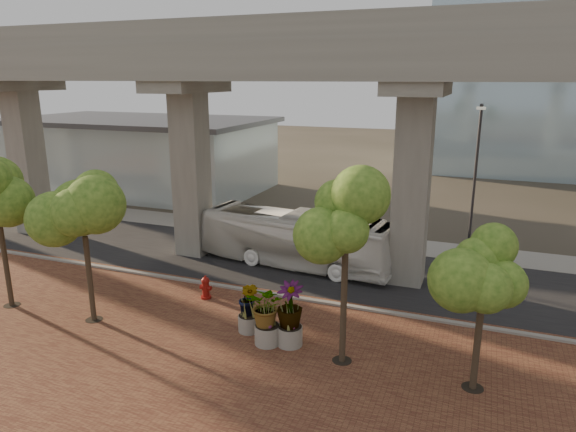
% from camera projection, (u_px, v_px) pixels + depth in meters
% --- Properties ---
extents(ground, '(160.00, 160.00, 0.00)m').
position_uv_depth(ground, '(278.00, 279.00, 25.68)').
color(ground, '#322E24').
rests_on(ground, ground).
extents(brick_plaza, '(70.00, 13.00, 0.06)m').
position_uv_depth(brick_plaza, '(195.00, 357.00, 18.47)').
color(brick_plaza, brown).
rests_on(brick_plaza, ground).
extents(asphalt_road, '(90.00, 8.00, 0.04)m').
position_uv_depth(asphalt_road, '(293.00, 266.00, 27.48)').
color(asphalt_road, black).
rests_on(asphalt_road, ground).
extents(curb_strip, '(70.00, 0.25, 0.16)m').
position_uv_depth(curb_strip, '(262.00, 293.00, 23.86)').
color(curb_strip, gray).
rests_on(curb_strip, ground).
extents(far_sidewalk, '(90.00, 3.00, 0.06)m').
position_uv_depth(far_sidewalk, '(323.00, 237.00, 32.43)').
color(far_sidewalk, gray).
rests_on(far_sidewalk, ground).
extents(transit_viaduct, '(72.00, 5.60, 12.40)m').
position_uv_depth(transit_viaduct, '(293.00, 129.00, 25.59)').
color(transit_viaduct, gray).
rests_on(transit_viaduct, ground).
extents(station_pavilion, '(23.00, 13.00, 6.30)m').
position_uv_depth(station_pavilion, '(140.00, 153.00, 46.20)').
color(station_pavilion, '#ACBDC4').
rests_on(station_pavilion, ground).
extents(transit_bus, '(10.85, 3.63, 2.97)m').
position_uv_depth(transit_bus, '(296.00, 240.00, 27.12)').
color(transit_bus, silver).
rests_on(transit_bus, ground).
extents(fire_hydrant, '(0.53, 0.48, 1.07)m').
position_uv_depth(fire_hydrant, '(206.00, 287.00, 23.23)').
color(fire_hydrant, maroon).
rests_on(fire_hydrant, ground).
extents(planter_front, '(2.13, 2.13, 2.34)m').
position_uv_depth(planter_front, '(267.00, 309.00, 18.99)').
color(planter_front, gray).
rests_on(planter_front, ground).
extents(planter_right, '(2.34, 2.34, 2.49)m').
position_uv_depth(planter_right, '(290.00, 308.00, 18.89)').
color(planter_right, gray).
rests_on(planter_right, ground).
extents(planter_left, '(1.89, 1.89, 2.08)m').
position_uv_depth(planter_left, '(248.00, 301.00, 20.00)').
color(planter_left, '#AEAA9D').
rests_on(planter_left, ground).
extents(street_tree_near_west, '(3.64, 3.64, 6.34)m').
position_uv_depth(street_tree_near_west, '(82.00, 211.00, 20.05)').
color(street_tree_near_west, '#4A3C2A').
rests_on(street_tree_near_west, ground).
extents(street_tree_near_east, '(3.46, 3.46, 6.86)m').
position_uv_depth(street_tree_near_east, '(346.00, 218.00, 16.81)').
color(street_tree_near_east, '#4A3C2A').
rests_on(street_tree_near_east, ground).
extents(street_tree_far_east, '(3.17, 3.17, 5.54)m').
position_uv_depth(street_tree_far_east, '(485.00, 270.00, 15.53)').
color(street_tree_far_east, '#4A3C2A').
rests_on(street_tree_far_east, ground).
extents(streetlamp_west, '(0.45, 1.32, 9.12)m').
position_uv_depth(streetlamp_west, '(204.00, 148.00, 33.44)').
color(streetlamp_west, '#28282C').
rests_on(streetlamp_west, ground).
extents(streetlamp_east, '(0.42, 1.23, 8.49)m').
position_uv_depth(streetlamp_east, '(475.00, 174.00, 26.35)').
color(streetlamp_east, '#2B2A2F').
rests_on(streetlamp_east, ground).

